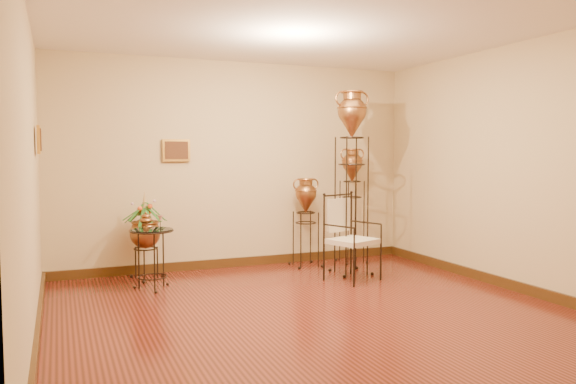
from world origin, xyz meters
name	(u,v)px	position (x,y,z in m)	size (l,w,h in m)	color
ground	(315,313)	(0.00, 0.00, 0.00)	(5.00, 5.00, 0.00)	maroon
room_shell	(315,135)	(-0.01, 0.01, 1.73)	(5.02, 5.02, 2.81)	#CCB683
amphora_tall	(351,180)	(1.21, 1.48, 1.22)	(0.61, 0.61, 2.38)	black
amphora_mid	(352,204)	(1.59, 2.15, 0.83)	(0.45, 0.45, 1.65)	black
amphora_short	(306,222)	(0.86, 2.15, 0.62)	(0.42, 0.42, 1.24)	black
planter_urn	(145,229)	(-1.31, 2.15, 0.63)	(0.74, 0.74, 1.12)	black
armchair	(353,237)	(1.03, 1.12, 0.53)	(0.76, 0.73, 1.06)	black
side_table	(152,258)	(-1.31, 1.61, 0.36)	(0.54, 0.54, 0.88)	black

